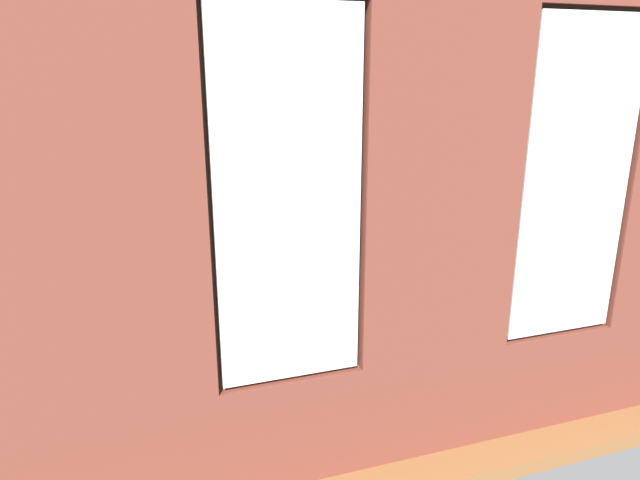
{
  "coord_description": "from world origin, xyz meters",
  "views": [
    {
      "loc": [
        1.8,
        5.4,
        2.56
      ],
      "look_at": [
        0.12,
        0.4,
        0.97
      ],
      "focal_mm": 32.0,
      "sensor_mm": 36.0,
      "label": 1
    }
  ],
  "objects_px": {
    "tv_flatscreen": "(23,283)",
    "potted_plant_between_couches": "(483,306)",
    "media_console": "(34,348)",
    "papasan_chair": "(249,237)",
    "candle_jar": "(318,274)",
    "remote_silver": "(300,289)",
    "potted_plant_foreground_right": "(82,249)",
    "potted_plant_near_tv": "(91,341)",
    "couch_by_window": "(336,371)",
    "coffee_table": "(288,293)",
    "remote_gray": "(288,286)",
    "couch_left": "(523,270)",
    "cup_ceramic": "(251,291)",
    "potted_plant_by_left_couch": "(436,238)",
    "table_plant_small": "(269,277)"
  },
  "relations": [
    {
      "from": "remote_gray",
      "to": "remote_silver",
      "type": "xyz_separation_m",
      "value": [
        -0.1,
        0.11,
        0.0
      ]
    },
    {
      "from": "couch_left",
      "to": "potted_plant_between_couches",
      "type": "xyz_separation_m",
      "value": [
        1.51,
        1.4,
        0.33
      ]
    },
    {
      "from": "remote_gray",
      "to": "potted_plant_near_tv",
      "type": "relative_size",
      "value": 0.16
    },
    {
      "from": "couch_left",
      "to": "cup_ceramic",
      "type": "distance_m",
      "value": 3.2
    },
    {
      "from": "couch_left",
      "to": "potted_plant_foreground_right",
      "type": "bearing_deg",
      "value": -115.64
    },
    {
      "from": "coffee_table",
      "to": "remote_silver",
      "type": "height_order",
      "value": "remote_silver"
    },
    {
      "from": "candle_jar",
      "to": "potted_plant_foreground_right",
      "type": "relative_size",
      "value": 0.17
    },
    {
      "from": "couch_left",
      "to": "papasan_chair",
      "type": "relative_size",
      "value": 1.56
    },
    {
      "from": "table_plant_small",
      "to": "remote_silver",
      "type": "height_order",
      "value": "table_plant_small"
    },
    {
      "from": "media_console",
      "to": "papasan_chair",
      "type": "distance_m",
      "value": 3.1
    },
    {
      "from": "cup_ceramic",
      "to": "potted_plant_near_tv",
      "type": "bearing_deg",
      "value": 35.05
    },
    {
      "from": "remote_gray",
      "to": "papasan_chair",
      "type": "distance_m",
      "value": 1.88
    },
    {
      "from": "tv_flatscreen",
      "to": "potted_plant_between_couches",
      "type": "xyz_separation_m",
      "value": [
        -3.62,
        1.32,
        -0.17
      ]
    },
    {
      "from": "coffee_table",
      "to": "tv_flatscreen",
      "type": "bearing_deg",
      "value": 3.45
    },
    {
      "from": "papasan_chair",
      "to": "potted_plant_foreground_right",
      "type": "relative_size",
      "value": 1.6
    },
    {
      "from": "remote_silver",
      "to": "tv_flatscreen",
      "type": "bearing_deg",
      "value": -166.34
    },
    {
      "from": "remote_silver",
      "to": "potted_plant_near_tv",
      "type": "xyz_separation_m",
      "value": [
        1.89,
        0.97,
        0.19
      ]
    },
    {
      "from": "couch_by_window",
      "to": "potted_plant_foreground_right",
      "type": "bearing_deg",
      "value": -59.89
    },
    {
      "from": "media_console",
      "to": "remote_silver",
      "type": "bearing_deg",
      "value": -179.09
    },
    {
      "from": "couch_by_window",
      "to": "tv_flatscreen",
      "type": "bearing_deg",
      "value": -30.73
    },
    {
      "from": "coffee_table",
      "to": "remote_gray",
      "type": "distance_m",
      "value": 0.07
    },
    {
      "from": "tv_flatscreen",
      "to": "potted_plant_near_tv",
      "type": "height_order",
      "value": "tv_flatscreen"
    },
    {
      "from": "cup_ceramic",
      "to": "tv_flatscreen",
      "type": "distance_m",
      "value": 1.97
    },
    {
      "from": "tv_flatscreen",
      "to": "potted_plant_near_tv",
      "type": "relative_size",
      "value": 1.09
    },
    {
      "from": "cup_ceramic",
      "to": "tv_flatscreen",
      "type": "relative_size",
      "value": 0.09
    },
    {
      "from": "cup_ceramic",
      "to": "potted_plant_between_couches",
      "type": "bearing_deg",
      "value": 141.25
    },
    {
      "from": "cup_ceramic",
      "to": "potted_plant_near_tv",
      "type": "xyz_separation_m",
      "value": [
        1.39,
        0.97,
        0.15
      ]
    },
    {
      "from": "couch_left",
      "to": "papasan_chair",
      "type": "height_order",
      "value": "couch_left"
    },
    {
      "from": "couch_by_window",
      "to": "coffee_table",
      "type": "bearing_deg",
      "value": -91.23
    },
    {
      "from": "remote_gray",
      "to": "candle_jar",
      "type": "bearing_deg",
      "value": 0.61
    },
    {
      "from": "couch_by_window",
      "to": "tv_flatscreen",
      "type": "relative_size",
      "value": 1.51
    },
    {
      "from": "couch_left",
      "to": "potted_plant_foreground_right",
      "type": "relative_size",
      "value": 2.49
    },
    {
      "from": "candle_jar",
      "to": "remote_silver",
      "type": "xyz_separation_m",
      "value": [
        0.27,
        0.23,
        -0.05
      ]
    },
    {
      "from": "potted_plant_between_couches",
      "to": "remote_silver",
      "type": "bearing_deg",
      "value": -48.72
    },
    {
      "from": "candle_jar",
      "to": "potted_plant_near_tv",
      "type": "height_order",
      "value": "potted_plant_near_tv"
    },
    {
      "from": "remote_gray",
      "to": "potted_plant_between_couches",
      "type": "bearing_deg",
      "value": -66.5
    },
    {
      "from": "cup_ceramic",
      "to": "potted_plant_by_left_couch",
      "type": "distance_m",
      "value": 3.11
    },
    {
      "from": "couch_by_window",
      "to": "potted_plant_near_tv",
      "type": "bearing_deg",
      "value": -13.84
    },
    {
      "from": "remote_silver",
      "to": "potted_plant_between_couches",
      "type": "relative_size",
      "value": 0.15
    },
    {
      "from": "coffee_table",
      "to": "remote_gray",
      "type": "xyz_separation_m",
      "value": [
        -0.0,
        -0.0,
        0.07
      ]
    },
    {
      "from": "tv_flatscreen",
      "to": "potted_plant_between_couches",
      "type": "height_order",
      "value": "tv_flatscreen"
    },
    {
      "from": "table_plant_small",
      "to": "papasan_chair",
      "type": "xyz_separation_m",
      "value": [
        -0.17,
        -1.79,
        -0.11
      ]
    },
    {
      "from": "media_console",
      "to": "potted_plant_foreground_right",
      "type": "xyz_separation_m",
      "value": [
        -0.3,
        -2.09,
        0.25
      ]
    },
    {
      "from": "table_plant_small",
      "to": "potted_plant_near_tv",
      "type": "xyz_separation_m",
      "value": [
        1.62,
        1.17,
        0.1
      ]
    },
    {
      "from": "media_console",
      "to": "potted_plant_between_couches",
      "type": "xyz_separation_m",
      "value": [
        -3.62,
        1.31,
        0.43
      ]
    },
    {
      "from": "tv_flatscreen",
      "to": "potted_plant_foreground_right",
      "type": "relative_size",
      "value": 1.61
    },
    {
      "from": "potted_plant_foreground_right",
      "to": "potted_plant_near_tv",
      "type": "bearing_deg",
      "value": 94.73
    },
    {
      "from": "tv_flatscreen",
      "to": "remote_gray",
      "type": "bearing_deg",
      "value": -176.55
    },
    {
      "from": "table_plant_small",
      "to": "remote_silver",
      "type": "relative_size",
      "value": 1.14
    },
    {
      "from": "media_console",
      "to": "potted_plant_near_tv",
      "type": "bearing_deg",
      "value": 120.48
    }
  ]
}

